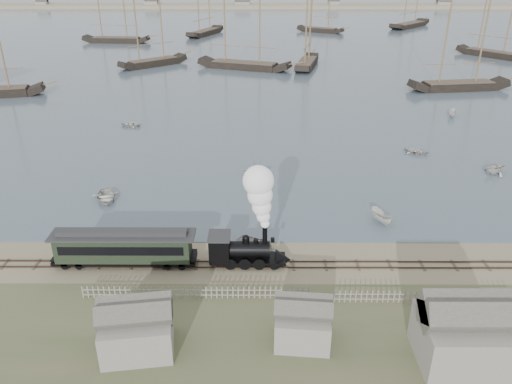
{
  "coord_description": "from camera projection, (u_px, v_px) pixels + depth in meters",
  "views": [
    {
      "loc": [
        -1.32,
        -41.01,
        26.13
      ],
      "look_at": [
        -1.52,
        6.53,
        3.5
      ],
      "focal_mm": 35.0,
      "sensor_mm": 36.0,
      "label": 1
    }
  ],
  "objects": [
    {
      "name": "beached_dinghy",
      "position": [
        257.0,
        245.0,
        48.85
      ],
      "size": [
        4.95,
        5.25,
        0.88
      ],
      "primitive_type": "imported",
      "rotation": [
        0.0,
        0.0,
        0.96
      ],
      "color": "beige",
      "rests_on": "ground"
    },
    {
      "name": "picket_fence_west",
      "position": [
        196.0,
        298.0,
        41.96
      ],
      "size": [
        19.0,
        0.1,
        1.2
      ],
      "primitive_type": null,
      "color": "gray",
      "rests_on": "ground"
    },
    {
      "name": "rail_track",
      "position": [
        272.0,
        265.0,
        46.44
      ],
      "size": [
        120.0,
        1.8,
        0.16
      ],
      "color": "#3E2B22",
      "rests_on": "ground"
    },
    {
      "name": "rowboat_1",
      "position": [
        256.0,
        168.0,
        65.0
      ],
      "size": [
        3.5,
        3.89,
        1.83
      ],
      "primitive_type": "imported",
      "rotation": [
        0.0,
        0.0,
        1.73
      ],
      "color": "beige",
      "rests_on": "harbor_water"
    },
    {
      "name": "far_spit",
      "position": [
        261.0,
        8.0,
        273.98
      ],
      "size": [
        500.0,
        20.0,
        1.8
      ],
      "primitive_type": "cube",
      "color": "tan",
      "rests_on": "ground"
    },
    {
      "name": "schooner_3",
      "position": [
        309.0,
        27.0,
        123.92
      ],
      "size": [
        8.47,
        19.15,
        20.0
      ],
      "primitive_type": null,
      "rotation": [
        0.0,
        0.0,
        1.34
      ],
      "color": "black",
      "rests_on": "harbor_water"
    },
    {
      "name": "shed_left",
      "position": [
        139.0,
        349.0,
        36.56
      ],
      "size": [
        5.0,
        4.0,
        4.1
      ],
      "primitive_type": null,
      "color": "gray",
      "rests_on": "ground"
    },
    {
      "name": "ground",
      "position": [
        271.0,
        254.0,
        48.26
      ],
      "size": [
        600.0,
        600.0,
        0.0
      ],
      "primitive_type": "plane",
      "color": "gray",
      "rests_on": "ground"
    },
    {
      "name": "schooner_5",
      "position": [
        498.0,
        20.0,
        136.9
      ],
      "size": [
        16.12,
        18.16,
        20.0
      ],
      "primitive_type": null,
      "rotation": [
        0.0,
        0.0,
        -0.88
      ],
      "color": "black",
      "rests_on": "harbor_water"
    },
    {
      "name": "schooner_9",
      "position": [
        413.0,
        1.0,
        194.83
      ],
      "size": [
        21.23,
        23.11,
        20.0
      ],
      "primitive_type": null,
      "rotation": [
        0.0,
        0.0,
        0.85
      ],
      "color": "black",
      "rests_on": "harbor_water"
    },
    {
      "name": "rowboat_5",
      "position": [
        452.0,
        113.0,
        88.68
      ],
      "size": [
        3.39,
        2.44,
        1.23
      ],
      "primitive_type": "imported",
      "rotation": [
        0.0,
        0.0,
        2.7
      ],
      "color": "beige",
      "rests_on": "harbor_water"
    },
    {
      "name": "shed_mid",
      "position": [
        302.0,
        340.0,
        37.42
      ],
      "size": [
        4.0,
        3.5,
        3.6
      ],
      "primitive_type": null,
      "color": "gray",
      "rests_on": "ground"
    },
    {
      "name": "passenger_coach",
      "position": [
        124.0,
        246.0,
        45.63
      ],
      "size": [
        13.15,
        2.54,
        3.19
      ],
      "color": "black",
      "rests_on": "ground"
    },
    {
      "name": "schooner_8",
      "position": [
        322.0,
        4.0,
        181.53
      ],
      "size": [
        17.44,
        12.17,
        20.0
      ],
      "primitive_type": null,
      "rotation": [
        0.0,
        0.0,
        -0.51
      ],
      "color": "black",
      "rests_on": "harbor_water"
    },
    {
      "name": "schooner_7",
      "position": [
        204.0,
        6.0,
        175.47
      ],
      "size": [
        12.59,
        21.94,
        20.0
      ],
      "primitive_type": null,
      "rotation": [
        0.0,
        0.0,
        1.19
      ],
      "color": "black",
      "rests_on": "harbor_water"
    },
    {
      "name": "schooner_6",
      "position": [
        113.0,
        10.0,
        159.95
      ],
      "size": [
        22.14,
        6.98,
        20.0
      ],
      "primitive_type": null,
      "rotation": [
        0.0,
        0.0,
        -0.09
      ],
      "color": "black",
      "rests_on": "harbor_water"
    },
    {
      "name": "rowboat_3",
      "position": [
        417.0,
        151.0,
        72.36
      ],
      "size": [
        3.77,
        4.17,
        0.71
      ],
      "primitive_type": "imported",
      "rotation": [
        0.0,
        0.0,
        1.07
      ],
      "color": "beige",
      "rests_on": "harbor_water"
    },
    {
      "name": "harbor_water",
      "position": [
        262.0,
        26.0,
        201.74
      ],
      "size": [
        600.0,
        336.0,
        0.06
      ],
      "primitive_type": "cube",
      "color": "#455663",
      "rests_on": "ground"
    },
    {
      "name": "schooner_2",
      "position": [
        244.0,
        28.0,
        122.06
      ],
      "size": [
        24.33,
        12.98,
        20.0
      ],
      "primitive_type": null,
      "rotation": [
        0.0,
        0.0,
        -0.33
      ],
      "color": "black",
      "rests_on": "harbor_water"
    },
    {
      "name": "picket_fence_east",
      "position": [
        424.0,
        303.0,
        41.44
      ],
      "size": [
        15.0,
        0.1,
        1.2
      ],
      "primitive_type": null,
      "color": "gray",
      "rests_on": "ground"
    },
    {
      "name": "rowboat_2",
      "position": [
        381.0,
        217.0,
        53.55
      ],
      "size": [
        3.48,
        2.52,
        1.26
      ],
      "primitive_type": "imported",
      "rotation": [
        0.0,
        0.0,
        3.59
      ],
      "color": "beige",
      "rests_on": "harbor_water"
    },
    {
      "name": "locomotive",
      "position": [
        257.0,
        224.0,
        44.58
      ],
      "size": [
        7.58,
        2.83,
        9.46
      ],
      "color": "black",
      "rests_on": "ground"
    },
    {
      "name": "shed_right",
      "position": [
        458.0,
        360.0,
        35.57
      ],
      "size": [
        6.0,
        5.0,
        5.1
      ],
      "primitive_type": null,
      "color": "gray",
      "rests_on": "ground"
    },
    {
      "name": "rowboat_0",
      "position": [
        106.0,
        197.0,
        58.37
      ],
      "size": [
        5.09,
        4.28,
        0.9
      ],
      "primitive_type": "imported",
      "rotation": [
        0.0,
        0.0,
        0.31
      ],
      "color": "beige",
      "rests_on": "harbor_water"
    },
    {
      "name": "schooner_4",
      "position": [
        466.0,
        42.0,
        102.43
      ],
      "size": [
        21.85,
        7.88,
        20.0
      ],
      "primitive_type": null,
      "rotation": [
        0.0,
        0.0,
        0.14
      ],
      "color": "black",
      "rests_on": "harbor_water"
    },
    {
      "name": "schooner_1",
      "position": [
        150.0,
        26.0,
        125.42
      ],
      "size": [
        16.78,
        15.63,
        20.0
      ],
      "primitive_type": null,
      "rotation": [
        0.0,
        0.0,
        0.73
      ],
      "color": "black",
      "rests_on": "harbor_water"
    },
    {
      "name": "rowboat_6",
      "position": [
        130.0,
        124.0,
        83.77
      ],
      "size": [
        2.83,
        3.62,
        0.68
      ],
      "primitive_type": "imported",
      "rotation": [
        0.0,
        0.0,
        4.56
      ],
      "color": "beige",
      "rests_on": "harbor_water"
    },
    {
      "name": "rowboat_4",
      "position": [
        496.0,
        167.0,
        65.42
      ],
      "size": [
        4.04,
        4.25,
        1.76
      ],
      "primitive_type": "imported",
      "rotation": [
        0.0,
        0.0,
        5.15
      ],
      "color": "beige",
      "rests_on": "harbor_water"
    }
  ]
}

